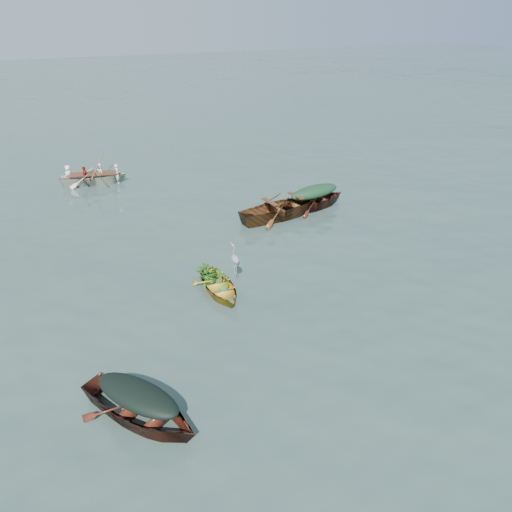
% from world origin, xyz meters
% --- Properties ---
extents(ground, '(140.00, 140.00, 0.00)m').
position_xyz_m(ground, '(0.00, 0.00, 0.00)').
color(ground, '#394F48').
rests_on(ground, ground).
extents(yellow_dinghy, '(1.36, 2.89, 0.74)m').
position_xyz_m(yellow_dinghy, '(-0.98, 1.14, 0.00)').
color(yellow_dinghy, gold).
rests_on(yellow_dinghy, ground).
extents(dark_covered_boat, '(3.38, 3.92, 0.96)m').
position_xyz_m(dark_covered_boat, '(-4.04, -3.00, 0.00)').
color(dark_covered_boat, '#511E12').
rests_on(dark_covered_boat, ground).
extents(green_tarp_boat, '(4.46, 2.25, 0.99)m').
position_xyz_m(green_tarp_boat, '(4.69, 5.98, 0.00)').
color(green_tarp_boat, '#42170F').
rests_on(green_tarp_boat, ground).
extents(open_wooden_boat, '(5.35, 2.49, 1.25)m').
position_xyz_m(open_wooden_boat, '(3.12, 5.62, 0.00)').
color(open_wooden_boat, brown).
rests_on(open_wooden_boat, ground).
extents(rowed_boat, '(4.33, 1.92, 0.99)m').
position_xyz_m(rowed_boat, '(-3.40, 12.47, 0.00)').
color(rowed_boat, beige).
rests_on(rowed_boat, ground).
extents(dark_tarp_cover, '(1.86, 2.16, 0.40)m').
position_xyz_m(dark_tarp_cover, '(-4.04, -3.00, 0.68)').
color(dark_tarp_cover, black).
rests_on(dark_tarp_cover, dark_covered_boat).
extents(green_tarp_cover, '(2.45, 1.24, 0.52)m').
position_xyz_m(green_tarp_cover, '(4.69, 5.98, 0.76)').
color(green_tarp_cover, '#183B25').
rests_on(green_tarp_cover, green_tarp_boat).
extents(thwart_benches, '(2.71, 1.40, 0.04)m').
position_xyz_m(thwart_benches, '(3.12, 5.62, 0.65)').
color(thwart_benches, '#472510').
rests_on(thwart_benches, open_wooden_boat).
extents(heron, '(0.30, 0.41, 0.92)m').
position_xyz_m(heron, '(-0.43, 1.22, 0.83)').
color(heron, gray).
rests_on(heron, yellow_dinghy).
extents(dinghy_weeds, '(0.74, 0.93, 0.60)m').
position_xyz_m(dinghy_weeds, '(-0.98, 1.69, 0.67)').
color(dinghy_weeds, '#206219').
rests_on(dinghy_weeds, yellow_dinghy).
extents(rowers, '(3.07, 1.59, 0.76)m').
position_xyz_m(rowers, '(-3.40, 12.47, 0.88)').
color(rowers, silver).
rests_on(rowers, rowed_boat).
extents(oars, '(1.02, 2.66, 0.06)m').
position_xyz_m(oars, '(-3.40, 12.47, 0.53)').
color(oars, brown).
rests_on(oars, rowed_boat).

